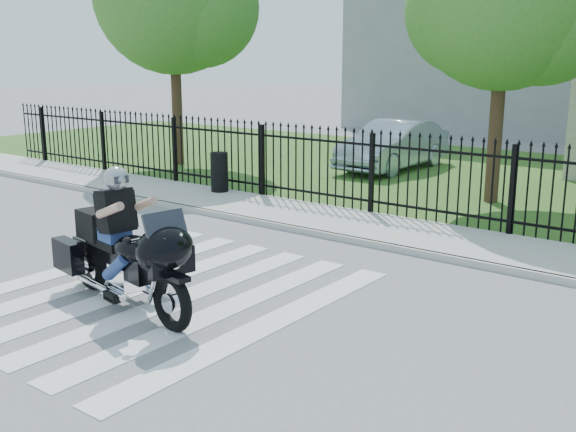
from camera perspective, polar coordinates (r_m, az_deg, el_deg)
The scene contains 9 objects.
ground at distance 10.06m, azimuth -10.81°, elevation -6.44°, with size 120.00×120.00×0.00m, color slate.
crosswalk at distance 10.05m, azimuth -10.81°, elevation -6.41°, with size 5.00×5.50×0.01m, color silver, non-canonical shape.
sidewalk at distance 13.71m, azimuth 4.86°, elevation -0.61°, with size 40.00×2.00×0.12m, color #ADAAA3.
curb at distance 12.91m, azimuth 2.47°, elevation -1.47°, with size 40.00×0.12×0.12m, color #ADAAA3.
grass_strip at distance 19.87m, azimuth 15.84°, elevation 3.17°, with size 40.00×12.00×0.02m, color #2A5A1E.
iron_fence at distance 14.38m, azimuth 7.09°, elevation 3.42°, with size 26.00×0.04×1.80m.
motorcycle_rider at distance 9.45m, azimuth -13.82°, elevation -2.72°, with size 2.98×1.31×1.98m.
parked_car at distance 20.57m, azimuth 8.90°, elevation 5.93°, with size 1.54×4.41×1.45m, color #93A3B9.
litter_bin at distance 16.58m, azimuth -5.83°, elevation 3.73°, with size 0.43×0.43×0.96m, color black.
Camera 1 is at (7.13, -6.24, 3.38)m, focal length 42.00 mm.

